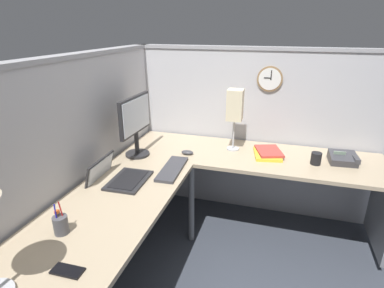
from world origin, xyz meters
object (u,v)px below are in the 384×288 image
Objects in this scene: coffee_mug at (316,158)px; desk_lamp_paper at (235,107)px; keyboard at (172,169)px; laptop at (116,177)px; cell_phone at (68,271)px; monitor at (136,122)px; wall_clock at (270,79)px; computer_mouse at (187,152)px; book_stack at (268,153)px; pen_cup at (61,224)px; office_phone at (344,159)px.

desk_lamp_paper is at bearing 79.48° from coffee_mug.
laptop is at bearing 125.15° from keyboard.
laptop reaches higher than coffee_mug.
cell_phone is at bearing 172.07° from keyboard.
cell_phone is (-1.29, -0.28, -0.29)m from monitor.
wall_clock is at bearing -39.96° from keyboard.
wall_clock is (0.82, -0.62, 0.57)m from keyboard.
coffee_mug is at bearing -70.88° from keyboard.
monitor reaches higher than computer_mouse.
keyboard is 0.84m from book_stack.
book_stack is (1.37, -0.97, -0.03)m from pen_cup.
wall_clock is at bearing -57.72° from monitor.
wall_clock is (0.27, -0.25, 0.20)m from desk_lamp_paper.
book_stack is 3.38× the size of coffee_mug.
office_phone reaches higher than book_stack.
book_stack is at bearing -35.38° from pen_cup.
cell_phone is 0.44× the size of book_stack.
coffee_mug is (0.68, -1.37, 0.02)m from laptop.
cell_phone is 0.66× the size of office_phone.
cell_phone is at bearing 175.41° from computer_mouse.
keyboard is 1.18m from wall_clock.
monitor is 1.16× the size of keyboard.
pen_cup is 0.82× the size of office_phone.
cell_phone is 2.13m from wall_clock.
monitor is 1.22m from wall_clock.
computer_mouse is 0.47× the size of wall_clock.
desk_lamp_paper is (0.05, 0.30, 0.36)m from book_stack.
wall_clock reaches higher than pen_cup.
computer_mouse is 0.68m from book_stack.
pen_cup is 0.82× the size of wall_clock.
laptop reaches higher than keyboard.
wall_clock is at bearing -41.31° from laptop.
pen_cup is 0.31m from cell_phone.
desk_lamp_paper reaches higher than office_phone.
keyboard is 1.35m from office_phone.
monitor reaches higher than pen_cup.
pen_cup is at bearing 144.62° from book_stack.
computer_mouse is at bearing 104.72° from book_stack.
computer_mouse is 1.03m from coffee_mug.
laptop is 1.54m from wall_clock.
book_stack is (-0.01, 0.58, -0.02)m from office_phone.
keyboard is 0.76m from desk_lamp_paper.
keyboard is 4.48× the size of coffee_mug.
monitor is 0.83m from desk_lamp_paper.
pen_cup is 1.68m from book_stack.
monitor is 0.94× the size of desk_lamp_paper.
monitor is 2.78× the size of pen_cup.
desk_lamp_paper is (0.80, -0.70, 0.36)m from laptop.
desk_lamp_paper reaches higher than monitor.
laptop is at bearing -173.57° from monitor.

